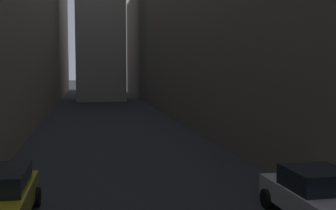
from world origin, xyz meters
The scene contains 3 objects.
ground_plane centered at (0.00, 48.00, 0.00)m, with size 264.00×264.00×0.00m, color #232326.
building_block_right centered at (11.70, 50.00, 9.76)m, with size 12.41×108.00×19.51m, color #60594F.
parked_car_right_far centered at (4.40, 22.43, 0.76)m, with size 1.92×3.94×1.52m.
Camera 1 is at (-1.88, 11.39, 4.31)m, focal length 46.56 mm.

